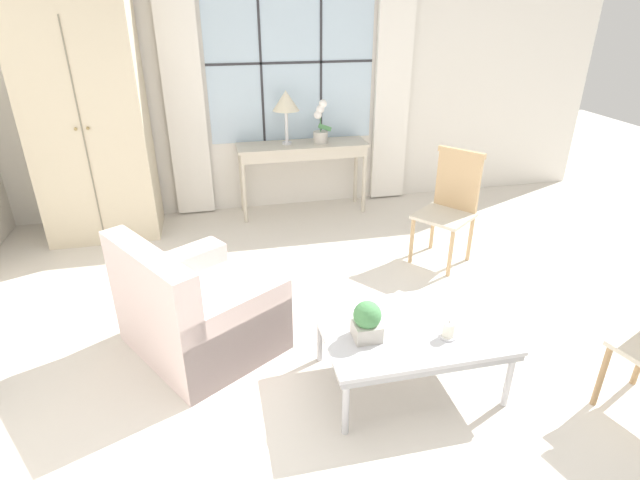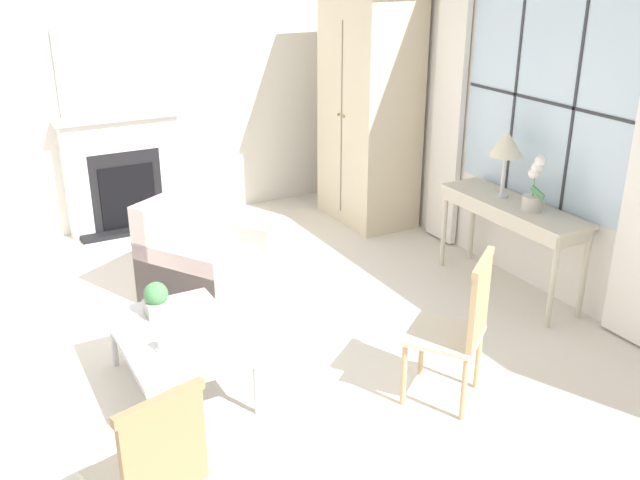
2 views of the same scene
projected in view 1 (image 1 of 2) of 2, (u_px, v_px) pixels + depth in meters
name	position (u px, v px, depth m)	size (l,w,h in m)	color
ground_plane	(374.00, 370.00, 3.24)	(14.00, 14.00, 0.00)	silver
wall_back_windowed	(291.00, 80.00, 5.28)	(7.20, 0.14, 2.80)	silver
armoire	(88.00, 117.00, 4.64)	(1.11, 0.70, 2.35)	beige
console_table	(302.00, 152.00, 5.35)	(1.39, 0.41, 0.78)	beige
table_lamp	(286.00, 102.00, 5.10)	(0.28, 0.28, 0.56)	silver
potted_orchid	(321.00, 126.00, 5.27)	(0.20, 0.16, 0.45)	#BCB7AD
armchair_upholstered	(197.00, 313.00, 3.35)	(1.18, 1.21, 0.84)	beige
side_chair_wooden	(451.00, 201.00, 4.40)	(0.62, 0.62, 1.00)	beige
coffee_table	(411.00, 332.00, 2.98)	(1.08, 0.74, 0.42)	#BCBCC1
potted_plant_small	(367.00, 321.00, 2.82)	(0.16, 0.16, 0.24)	#BCB7AD
pillar_candle	(448.00, 331.00, 2.85)	(0.10, 0.10, 0.11)	silver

